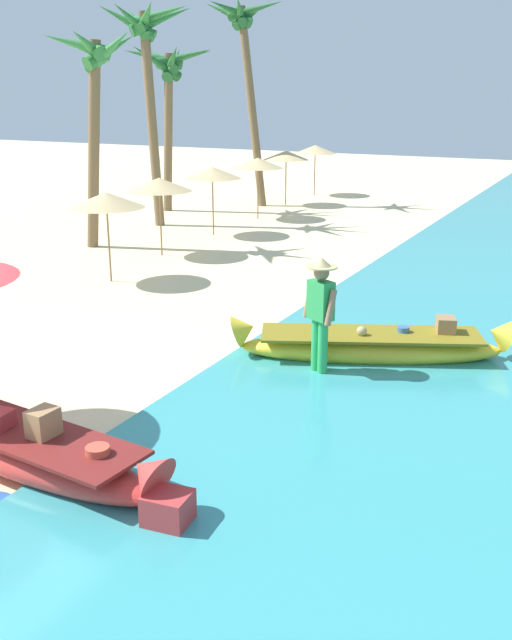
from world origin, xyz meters
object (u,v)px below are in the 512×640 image
at_px(boat_yellow_midground, 371,346).
at_px(person_vendor_hatted, 320,309).
at_px(palm_tree_far_behind, 244,40).
at_px(boat_red_foreground, 14,445).
at_px(palm_tree_leaning_seaward, 169,74).
at_px(cooler_box, 168,513).
at_px(palm_tree_tall_inland, 94,76).
at_px(palm_tree_mid_cluster, 147,44).

height_order(boat_yellow_midground, person_vendor_hatted, person_vendor_hatted).
bearing_deg(boat_yellow_midground, palm_tree_far_behind, 124.52).
xyz_separation_m(boat_red_foreground, palm_tree_leaning_seaward, (-8.14, 15.63, 4.13)).
bearing_deg(person_vendor_hatted, boat_yellow_midground, 62.28).
height_order(boat_red_foreground, boat_yellow_midground, boat_red_foreground).
bearing_deg(cooler_box, person_vendor_hatted, 86.63).
xyz_separation_m(palm_tree_tall_inland, palm_tree_far_behind, (-0.27, 8.34, 1.28)).
bearing_deg(boat_red_foreground, boat_yellow_midground, 63.27).
bearing_deg(boat_yellow_midground, palm_tree_tall_inland, 151.08).
bearing_deg(palm_tree_tall_inland, boat_red_foreground, -56.59).
bearing_deg(palm_tree_tall_inland, palm_tree_leaning_seaward, 106.38).
bearing_deg(palm_tree_mid_cluster, boat_red_foreground, -61.25).
bearing_deg(cooler_box, palm_tree_leaning_seaward, 116.89).
xyz_separation_m(boat_red_foreground, boat_yellow_midground, (2.43, 4.82, -0.01)).
bearing_deg(cooler_box, boat_red_foreground, 167.17).
bearing_deg(palm_tree_leaning_seaward, cooler_box, -57.08).
bearing_deg(palm_tree_leaning_seaward, palm_tree_tall_inland, -73.62).
relative_size(person_vendor_hatted, palm_tree_mid_cluster, 0.28).
bearing_deg(boat_yellow_midground, palm_tree_leaning_seaward, 134.35).
bearing_deg(cooler_box, palm_tree_tall_inland, 124.62).
distance_m(boat_yellow_midground, palm_tree_far_behind, 16.88).
xyz_separation_m(person_vendor_hatted, palm_tree_leaning_seaward, (-10.09, 11.71, 3.39)).
bearing_deg(cooler_box, palm_tree_far_behind, 109.69).
bearing_deg(palm_tree_leaning_seaward, palm_tree_mid_cluster, -69.56).
distance_m(person_vendor_hatted, palm_tree_far_behind, 17.14).
bearing_deg(boat_red_foreground, palm_tree_tall_inland, 123.41).
height_order(palm_tree_tall_inland, cooler_box, palm_tree_tall_inland).
height_order(person_vendor_hatted, palm_tree_tall_inland, palm_tree_tall_inland).
distance_m(palm_tree_tall_inland, palm_tree_mid_cluster, 3.68).
height_order(palm_tree_tall_inland, palm_tree_leaning_seaward, palm_tree_tall_inland).
height_order(person_vendor_hatted, palm_tree_far_behind, palm_tree_far_behind).
bearing_deg(boat_red_foreground, palm_tree_mid_cluster, 118.75).
height_order(boat_yellow_midground, cooler_box, boat_yellow_midground).
bearing_deg(boat_red_foreground, palm_tree_leaning_seaward, 117.51).
relative_size(person_vendor_hatted, palm_tree_tall_inland, 0.33).
bearing_deg(palm_tree_tall_inland, boat_yellow_midground, -28.92).
relative_size(palm_tree_mid_cluster, palm_tree_far_behind, 0.92).
height_order(palm_tree_leaning_seaward, palm_tree_mid_cluster, palm_tree_mid_cluster).
distance_m(palm_tree_mid_cluster, cooler_box, 17.10).
distance_m(boat_yellow_midground, person_vendor_hatted, 1.27).
relative_size(palm_tree_tall_inland, palm_tree_far_behind, 0.78).
height_order(person_vendor_hatted, palm_tree_mid_cluster, palm_tree_mid_cluster).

